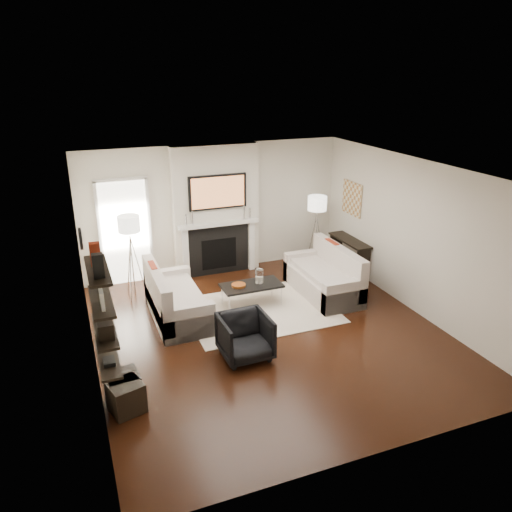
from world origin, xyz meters
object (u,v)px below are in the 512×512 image
object	(u,v)px
armchair	(245,335)
loveseat_left_base	(178,307)
coffee_table	(252,285)
lamp_left_shade	(129,224)
ottoman_near	(124,387)
lamp_right_shade	(317,203)
loveseat_right_base	(323,284)

from	to	relation	value
armchair	loveseat_left_base	bearing A→B (deg)	111.28
coffee_table	armchair	world-z (taller)	armchair
loveseat_left_base	lamp_left_shade	bearing A→B (deg)	115.89
coffee_table	lamp_left_shade	size ratio (longest dim) A/B	2.75
ottoman_near	lamp_right_shade	bearing A→B (deg)	35.85
coffee_table	lamp_right_shade	world-z (taller)	lamp_right_shade
loveseat_left_base	ottoman_near	xyz separation A→B (m)	(-1.19, -2.04, -0.01)
lamp_right_shade	ottoman_near	world-z (taller)	lamp_right_shade
lamp_left_shade	ottoman_near	bearing A→B (deg)	-100.92
coffee_table	ottoman_near	world-z (taller)	coffee_table
armchair	lamp_right_shade	xyz separation A→B (m)	(2.67, 2.85, 1.08)
lamp_left_shade	ottoman_near	xyz separation A→B (m)	(-0.62, -3.21, -1.25)
loveseat_left_base	armchair	xyz separation A→B (m)	(0.66, -1.62, 0.16)
armchair	lamp_right_shade	size ratio (longest dim) A/B	1.86
coffee_table	lamp_right_shade	bearing A→B (deg)	32.50
lamp_right_shade	lamp_left_shade	bearing A→B (deg)	-179.21
lamp_left_shade	lamp_right_shade	size ratio (longest dim) A/B	1.00
armchair	ottoman_near	xyz separation A→B (m)	(-1.85, -0.42, -0.17)
loveseat_right_base	armchair	xyz separation A→B (m)	(-2.17, -1.57, 0.16)
lamp_left_shade	coffee_table	bearing A→B (deg)	-31.55
coffee_table	armchair	size ratio (longest dim) A/B	1.48
loveseat_left_base	lamp_left_shade	distance (m)	1.80
coffee_table	ottoman_near	size ratio (longest dim) A/B	2.75
armchair	lamp_left_shade	bearing A→B (deg)	112.85
coffee_table	lamp_left_shade	world-z (taller)	lamp_left_shade
armchair	ottoman_near	size ratio (longest dim) A/B	1.86
coffee_table	lamp_left_shade	distance (m)	2.51
armchair	lamp_left_shade	distance (m)	3.24
loveseat_right_base	ottoman_near	distance (m)	4.48
lamp_left_shade	ottoman_near	world-z (taller)	lamp_left_shade
armchair	loveseat_right_base	bearing A→B (deg)	34.96
loveseat_left_base	ottoman_near	distance (m)	2.36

